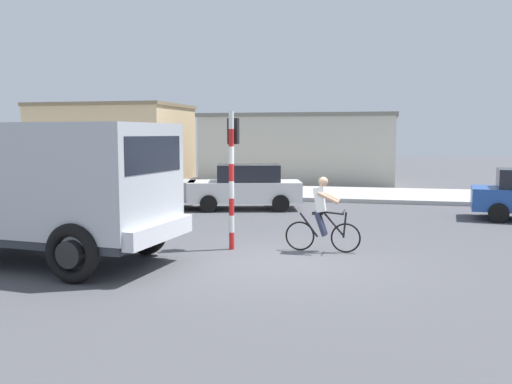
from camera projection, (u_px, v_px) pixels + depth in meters
The scene contains 9 objects.
ground_plane at pixel (285, 262), 11.74m from camera, with size 120.00×120.00×0.00m, color #4C4C51.
sidewalk_far at pixel (337, 194), 24.31m from camera, with size 80.00×5.00×0.16m, color #ADADA8.
truck_foreground at pixel (45, 183), 11.58m from camera, with size 5.63×3.21×2.90m.
cyclist at pixel (322, 214), 12.69m from camera, with size 1.73×0.50×1.72m.
traffic_light_pole at pixel (232, 161), 12.89m from camera, with size 0.24×0.43×3.20m.
car_red_near at pixel (139, 186), 20.05m from camera, with size 4.31×2.72×1.60m.
car_white_mid at pixel (246, 186), 19.93m from camera, with size 4.30×2.67×1.60m.
building_corner_left at pixel (114, 142), 32.74m from camera, with size 8.16×6.17×4.40m.
building_mid_block at pixel (301, 148), 30.72m from camera, with size 10.31×5.57×3.76m.
Camera 1 is at (2.01, -11.36, 2.69)m, focal length 39.11 mm.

